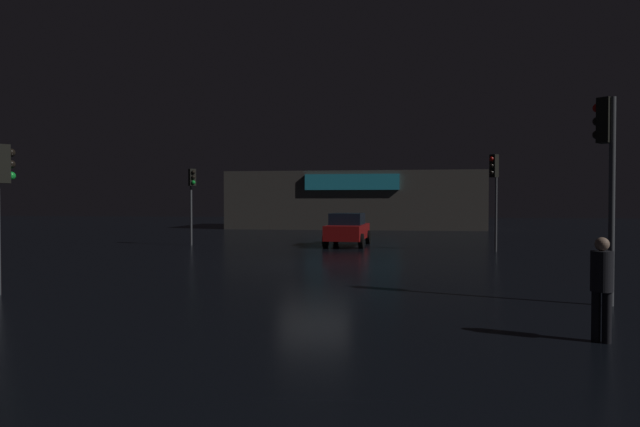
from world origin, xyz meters
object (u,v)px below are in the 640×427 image
at_px(traffic_signal_main, 607,154).
at_px(pedestrian, 602,281).
at_px(traffic_signal_opposite, 494,177).
at_px(traffic_signal_cross_right, 2,188).
at_px(store_building, 356,200).
at_px(traffic_signal_cross_left, 192,187).
at_px(car_near, 348,229).

relative_size(traffic_signal_main, pedestrian, 2.67).
bearing_deg(pedestrian, traffic_signal_opposite, 85.97).
xyz_separation_m(traffic_signal_main, traffic_signal_cross_right, (-13.97, -0.58, -0.70)).
bearing_deg(store_building, traffic_signal_main, -77.27).
height_order(traffic_signal_main, traffic_signal_cross_right, traffic_signal_main).
height_order(traffic_signal_main, traffic_signal_cross_left, traffic_signal_main).
distance_m(traffic_signal_main, car_near, 16.99).
relative_size(traffic_signal_opposite, traffic_signal_cross_right, 1.21).
bearing_deg(car_near, traffic_signal_main, -65.55).
bearing_deg(pedestrian, traffic_signal_cross_right, 167.67).
bearing_deg(store_building, traffic_signal_opposite, -70.72).
bearing_deg(traffic_signal_cross_left, traffic_signal_main, -43.88).
height_order(store_building, traffic_signal_main, store_building).
relative_size(store_building, traffic_signal_cross_left, 5.32).
relative_size(traffic_signal_main, traffic_signal_cross_right, 1.24).
relative_size(store_building, traffic_signal_main, 4.66).
height_order(store_building, traffic_signal_cross_right, store_building).
distance_m(traffic_signal_main, pedestrian, 4.27).
xyz_separation_m(store_building, car_near, (0.99, -19.89, -1.52)).
distance_m(store_building, car_near, 19.97).
bearing_deg(traffic_signal_opposite, store_building, 109.28).
bearing_deg(car_near, traffic_signal_cross_right, -113.81).
height_order(traffic_signal_cross_right, pedestrian, traffic_signal_cross_right).
distance_m(store_building, traffic_signal_opposite, 23.72).
height_order(traffic_signal_opposite, traffic_signal_cross_right, traffic_signal_opposite).
relative_size(traffic_signal_cross_left, pedestrian, 2.34).
xyz_separation_m(traffic_signal_cross_right, pedestrian, (12.71, -2.78, -1.61)).
distance_m(traffic_signal_opposite, traffic_signal_cross_left, 14.88).
relative_size(traffic_signal_main, traffic_signal_cross_left, 1.14).
bearing_deg(pedestrian, store_building, 99.84).
bearing_deg(traffic_signal_main, traffic_signal_cross_left, 136.12).
height_order(traffic_signal_main, traffic_signal_opposite, traffic_signal_main).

